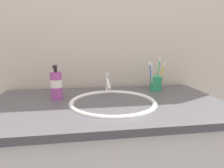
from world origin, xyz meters
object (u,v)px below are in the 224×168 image
Objects in this scene: faucet at (108,83)px; toothbrush_cup at (156,83)px; toothbrush_blue at (151,74)px; toothbrush_yellow at (161,74)px; soap_dispenser at (56,85)px; toothbrush_white at (152,75)px; toothbrush_green at (158,71)px.

faucet is 1.76× the size of toothbrush_cup.
toothbrush_blue is (-0.04, -0.00, 0.06)m from toothbrush_cup.
soap_dispenser is at bearing -172.47° from toothbrush_yellow.
faucet is 0.90× the size of toothbrush_white.
toothbrush_blue is at bearing 11.11° from soap_dispenser.
toothbrush_yellow is at bearing -1.29° from toothbrush_white.
toothbrush_green reaches higher than toothbrush_blue.
toothbrush_yellow reaches higher than faucet.
toothbrush_green is 0.07m from toothbrush_blue.
soap_dispenser is (-0.62, -0.08, -0.03)m from toothbrush_yellow.
toothbrush_cup is (0.31, 0.01, -0.01)m from faucet.
soap_dispenser is at bearing -160.66° from faucet.
toothbrush_blue is (-0.06, -0.03, -0.01)m from toothbrush_green.
toothbrush_green reaches higher than soap_dispenser.
soap_dispenser is at bearing -167.04° from toothbrush_green.
toothbrush_cup is 0.08m from toothbrush_green.
toothbrush_cup is at bearing 1.22° from toothbrush_blue.
faucet is 0.28m from toothbrush_white.
toothbrush_blue is at bearing 89.11° from toothbrush_white.
toothbrush_white is at bearing -3.73° from faucet.
toothbrush_green is 0.09m from toothbrush_white.
soap_dispenser reaches higher than faucet.
toothbrush_cup is at bearing -128.91° from toothbrush_green.
toothbrush_yellow is at bearing 7.53° from soap_dispenser.
faucet is at bearing 19.34° from soap_dispenser.
toothbrush_green is at bearing 43.08° from toothbrush_white.
toothbrush_green is at bearing 12.96° from soap_dispenser.
toothbrush_white reaches higher than faucet.
soap_dispenser reaches higher than toothbrush_white.
toothbrush_green is 0.06m from toothbrush_yellow.
toothbrush_blue reaches higher than toothbrush_yellow.
faucet is 0.31m from soap_dispenser.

